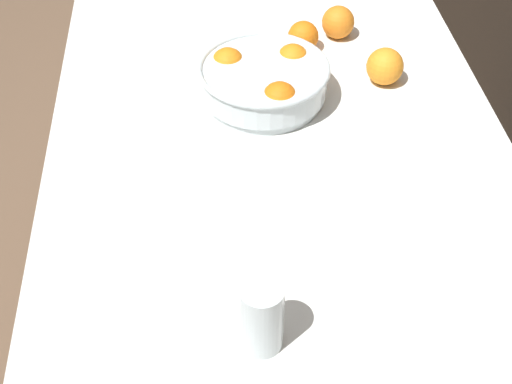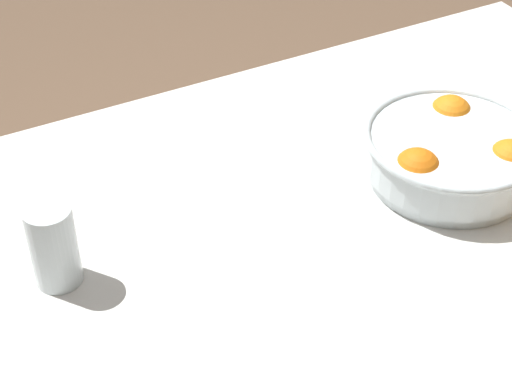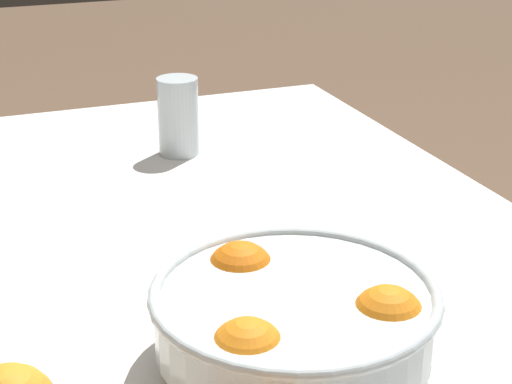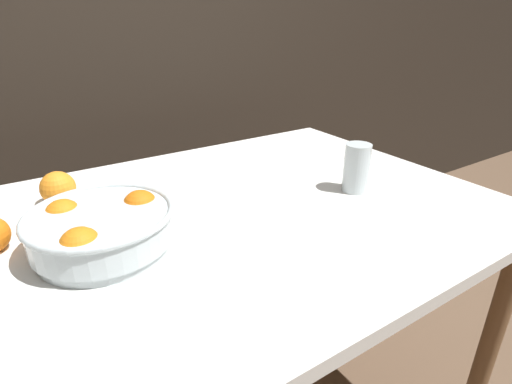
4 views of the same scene
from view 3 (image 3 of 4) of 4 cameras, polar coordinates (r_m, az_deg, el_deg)
name	(u,v)px [view 3 (image 3 of 4)]	position (r m, az deg, el deg)	size (l,w,h in m)	color
dining_table	(209,321)	(1.06, -3.17, -8.55)	(1.41, 0.92, 0.73)	white
fruit_bowl	(294,322)	(0.83, 2.54, -8.63)	(0.28, 0.28, 0.09)	silver
juice_glass	(178,120)	(1.38, -5.19, 4.83)	(0.07, 0.07, 0.13)	#F4A314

